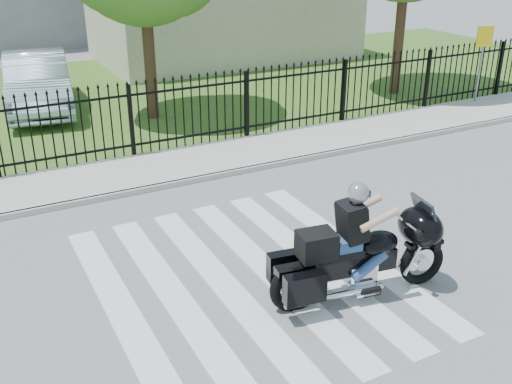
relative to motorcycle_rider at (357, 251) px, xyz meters
name	(u,v)px	position (x,y,z in m)	size (l,w,h in m)	color
ground	(248,279)	(-1.20, 1.15, -0.78)	(120.00, 120.00, 0.00)	slate
crosswalk	(248,279)	(-1.20, 1.15, -0.77)	(5.00, 5.50, 0.01)	silver
sidewalk	(148,170)	(-1.20, 6.15, -0.72)	(40.00, 2.00, 0.12)	#ADAAA3
curb	(163,186)	(-1.20, 5.15, -0.72)	(40.00, 0.12, 0.12)	#ADAAA3
grass_strip	(79,100)	(-1.20, 13.15, -0.77)	(40.00, 12.00, 0.02)	#33561D
iron_fence	(131,123)	(-1.20, 7.15, 0.13)	(26.00, 0.04, 1.80)	black
building_low	(224,15)	(5.80, 17.15, 0.97)	(10.00, 6.00, 3.50)	beige
motorcycle_rider	(357,251)	(0.00, 0.00, 0.00)	(2.86, 1.18, 1.90)	black
parked_car	(37,82)	(-2.45, 12.47, 0.08)	(1.76, 5.05, 1.67)	silver
traffic_sign	(483,48)	(9.58, 6.84, 0.96)	(0.47, 0.22, 2.27)	gray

